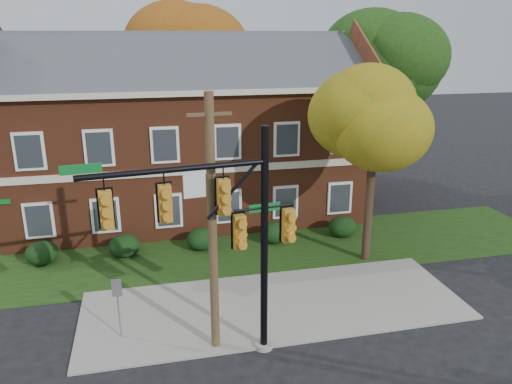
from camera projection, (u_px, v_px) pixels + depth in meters
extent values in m
plane|color=black|center=(282.00, 321.00, 17.60)|extent=(120.00, 120.00, 0.00)
cube|color=gray|center=(275.00, 305.00, 18.52)|extent=(14.00, 5.00, 0.08)
cube|color=#193811|center=(247.00, 251.00, 23.17)|extent=(30.00, 6.00, 0.04)
cube|color=brown|center=(188.00, 152.00, 27.25)|extent=(18.00, 8.00, 7.00)
cube|color=beige|center=(185.00, 84.00, 26.15)|extent=(18.80, 8.80, 0.24)
cube|color=beige|center=(196.00, 170.00, 23.51)|extent=(18.00, 0.12, 0.35)
ellipsoid|color=black|center=(42.00, 253.00, 21.75)|extent=(1.40, 1.26, 1.05)
ellipsoid|color=black|center=(125.00, 246.00, 22.49)|extent=(1.40, 1.26, 1.05)
ellipsoid|color=black|center=(202.00, 239.00, 23.24)|extent=(1.40, 1.26, 1.05)
ellipsoid|color=black|center=(274.00, 233.00, 23.98)|extent=(1.40, 1.26, 1.05)
ellipsoid|color=black|center=(342.00, 227.00, 24.72)|extent=(1.40, 1.26, 1.05)
cylinder|color=black|center=(369.00, 198.00, 21.50)|extent=(0.36, 0.36, 5.76)
ellipsoid|color=#B36F0F|center=(375.00, 115.00, 20.40)|extent=(4.25, 4.25, 3.60)
ellipsoid|color=#B36F0F|center=(395.00, 101.00, 20.00)|extent=(3.50, 3.50, 3.00)
cylinder|color=black|center=(367.00, 139.00, 30.51)|extent=(0.36, 0.36, 7.04)
ellipsoid|color=#13390F|center=(372.00, 65.00, 29.17)|extent=(5.95, 5.95, 5.04)
ellipsoid|color=#13390F|center=(391.00, 54.00, 28.69)|extent=(4.90, 4.90, 4.20)
cylinder|color=black|center=(191.00, 121.00, 34.79)|extent=(0.36, 0.36, 7.68)
ellipsoid|color=red|center=(189.00, 49.00, 33.33)|extent=(6.46, 6.46, 5.47)
ellipsoid|color=red|center=(203.00, 40.00, 32.82)|extent=(5.32, 5.32, 4.56)
cylinder|color=gray|center=(264.00, 345.00, 16.07)|extent=(0.58, 0.58, 0.17)
cylinder|color=black|center=(264.00, 245.00, 14.99)|extent=(0.25, 0.25, 7.23)
cylinder|color=black|center=(175.00, 169.00, 13.36)|extent=(5.14, 0.81, 0.17)
cylinder|color=black|center=(264.00, 207.00, 14.63)|extent=(1.85, 0.31, 0.08)
cube|color=#B87A1D|center=(106.00, 210.00, 13.04)|extent=(0.49, 0.36, 1.20)
cube|color=#B87A1D|center=(165.00, 204.00, 13.55)|extent=(0.49, 0.36, 1.20)
cube|color=#B87A1D|center=(224.00, 197.00, 14.08)|extent=(0.49, 0.36, 1.20)
cube|color=silver|center=(194.00, 184.00, 13.67)|extent=(0.62, 0.12, 0.77)
cube|color=#0D6725|center=(81.00, 169.00, 12.52)|extent=(1.03, 0.17, 0.25)
cube|color=#B87A1D|center=(240.00, 232.00, 14.58)|extent=(0.49, 0.36, 1.20)
cube|color=#B87A1D|center=(288.00, 225.00, 15.09)|extent=(0.49, 0.36, 1.20)
cube|color=#0D6725|center=(264.00, 207.00, 14.63)|extent=(0.98, 0.16, 0.24)
cylinder|color=#483821|center=(213.00, 230.00, 14.90)|extent=(0.29, 0.29, 8.17)
cube|color=#483821|center=(209.00, 114.00, 13.85)|extent=(1.27, 0.17, 0.09)
cylinder|color=slate|center=(119.00, 309.00, 16.27)|extent=(0.07, 0.07, 2.16)
cube|color=slate|center=(117.00, 288.00, 16.03)|extent=(0.32, 0.08, 0.61)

